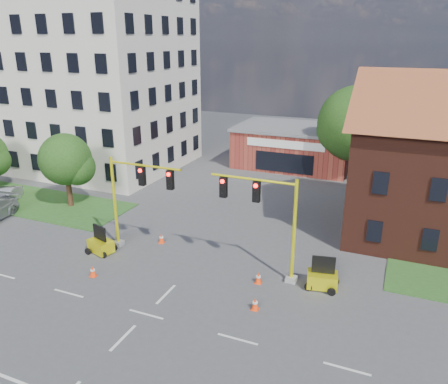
% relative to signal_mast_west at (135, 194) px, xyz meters
% --- Properties ---
extents(ground, '(120.00, 120.00, 0.00)m').
position_rel_signal_mast_west_xyz_m(ground, '(4.36, -6.00, -3.92)').
color(ground, '#454548').
rests_on(ground, ground).
extents(grass_verge_nw, '(22.00, 6.00, 0.08)m').
position_rel_signal_mast_west_xyz_m(grass_verge_nw, '(-15.64, 4.00, -3.88)').
color(grass_verge_nw, '#264E1D').
rests_on(grass_verge_nw, ground).
extents(lane_markings, '(60.00, 36.00, 0.01)m').
position_rel_signal_mast_west_xyz_m(lane_markings, '(4.36, -9.00, -3.91)').
color(lane_markings, silver).
rests_on(lane_markings, ground).
extents(office_block, '(18.40, 15.40, 20.60)m').
position_rel_signal_mast_west_xyz_m(office_block, '(-15.64, 15.91, 6.39)').
color(office_block, beige).
rests_on(office_block, ground).
extents(brick_shop, '(12.40, 8.40, 4.30)m').
position_rel_signal_mast_west_xyz_m(brick_shop, '(4.36, 23.99, -1.76)').
color(brick_shop, maroon).
rests_on(brick_shop, ground).
extents(tree_large, '(7.54, 7.18, 9.18)m').
position_rel_signal_mast_west_xyz_m(tree_large, '(11.22, 21.08, 1.43)').
color(tree_large, '#392014').
rests_on(tree_large, ground).
extents(tree_nw_front, '(4.41, 4.20, 6.16)m').
position_rel_signal_mast_west_xyz_m(tree_nw_front, '(-9.43, 4.58, -0.04)').
color(tree_nw_front, '#392014').
rests_on(tree_nw_front, ground).
extents(signal_mast_west, '(5.30, 0.60, 6.20)m').
position_rel_signal_mast_west_xyz_m(signal_mast_west, '(0.00, 0.00, 0.00)').
color(signal_mast_west, gray).
rests_on(signal_mast_west, ground).
extents(signal_mast_east, '(5.30, 0.60, 6.20)m').
position_rel_signal_mast_west_xyz_m(signal_mast_east, '(8.71, 0.00, 0.00)').
color(signal_mast_east, gray).
rests_on(signal_mast_east, ground).
extents(trailer_west, '(1.84, 1.50, 1.82)m').
position_rel_signal_mast_west_xyz_m(trailer_west, '(-2.04, -1.32, -3.35)').
color(trailer_west, '#FFF615').
rests_on(trailer_west, ground).
extents(trailer_east, '(1.82, 1.39, 1.87)m').
position_rel_signal_mast_west_xyz_m(trailer_east, '(12.12, -0.00, -3.33)').
color(trailer_east, '#FFF615').
rests_on(trailer_east, ground).
extents(cone_a, '(0.40, 0.40, 0.70)m').
position_rel_signal_mast_west_xyz_m(cone_a, '(-0.57, -4.00, -3.58)').
color(cone_a, '#FF3D0D').
rests_on(cone_a, ground).
extents(cone_b, '(0.40, 0.40, 0.70)m').
position_rel_signal_mast_west_xyz_m(cone_b, '(0.86, 1.47, -3.58)').
color(cone_b, '#FF3D0D').
rests_on(cone_b, ground).
extents(cone_c, '(0.40, 0.40, 0.70)m').
position_rel_signal_mast_west_xyz_m(cone_c, '(9.33, -3.43, -3.58)').
color(cone_c, '#FF3D0D').
rests_on(cone_c, ground).
extents(cone_d, '(0.40, 0.40, 0.70)m').
position_rel_signal_mast_west_xyz_m(cone_d, '(8.66, -0.91, -3.58)').
color(cone_d, '#FF3D0D').
rests_on(cone_d, ground).
extents(pickup_white, '(5.80, 2.86, 1.58)m').
position_rel_signal_mast_west_xyz_m(pickup_white, '(17.46, 8.84, -3.13)').
color(pickup_white, silver).
rests_on(pickup_white, ground).
extents(sedan_silver_front, '(3.05, 4.39, 1.37)m').
position_rel_signal_mast_west_xyz_m(sedan_silver_front, '(-14.99, 2.67, -3.23)').
color(sedan_silver_front, '#9EA0A6').
rests_on(sedan_silver_front, ground).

